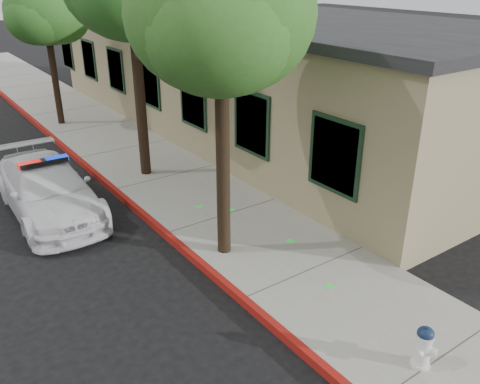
% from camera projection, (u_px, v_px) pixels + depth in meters
% --- Properties ---
extents(ground, '(120.00, 120.00, 0.00)m').
position_uv_depth(ground, '(241.00, 306.00, 9.14)').
color(ground, black).
rests_on(ground, ground).
extents(sidewalk, '(3.20, 60.00, 0.15)m').
position_uv_depth(sidewalk, '(224.00, 218.00, 12.19)').
color(sidewalk, gray).
rests_on(sidewalk, ground).
extents(red_curb, '(0.14, 60.00, 0.16)m').
position_uv_depth(red_curb, '(167.00, 235.00, 11.37)').
color(red_curb, '#9F1A11').
rests_on(red_curb, ground).
extents(clapboard_building, '(7.30, 20.89, 4.24)m').
position_uv_depth(clapboard_building, '(248.00, 71.00, 18.49)').
color(clapboard_building, '#9B8B65').
rests_on(clapboard_building, ground).
extents(police_car, '(1.97, 4.63, 1.45)m').
position_uv_depth(police_car, '(48.00, 189.00, 12.29)').
color(police_car, white).
rests_on(police_car, ground).
extents(fire_hydrant, '(0.41, 0.36, 0.71)m').
position_uv_depth(fire_hydrant, '(424.00, 346.00, 7.43)').
color(fire_hydrant, silver).
rests_on(fire_hydrant, sidewalk).
extents(street_tree_near, '(3.39, 3.48, 6.21)m').
position_uv_depth(street_tree_near, '(222.00, 22.00, 8.75)').
color(street_tree_near, black).
rests_on(street_tree_near, sidewalk).
extents(street_tree_far, '(3.01, 2.79, 5.27)m').
position_uv_depth(street_tree_far, '(46.00, 15.00, 17.70)').
color(street_tree_far, black).
rests_on(street_tree_far, sidewalk).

